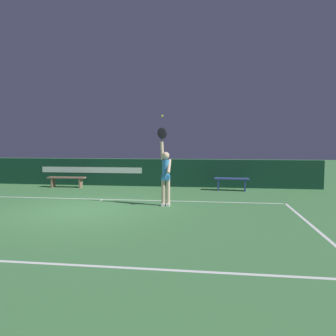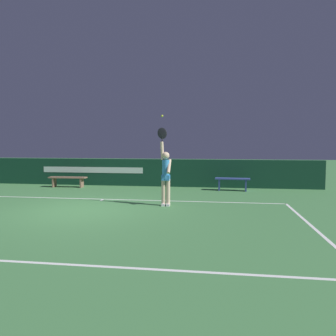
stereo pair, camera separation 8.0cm
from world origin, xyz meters
name	(u,v)px [view 2 (the right image)]	position (x,y,z in m)	size (l,w,h in m)	color
ground_plane	(83,210)	(0.00, 0.00, 0.00)	(60.00, 60.00, 0.00)	#448046
court_lines	(65,219)	(0.00, -1.13, 0.00)	(11.97, 5.91, 0.00)	white
back_wall	(130,172)	(0.00, 5.34, 0.59)	(16.34, 0.25, 1.19)	#113926
tennis_player	(166,174)	(2.26, 0.92, 0.98)	(0.44, 0.40, 2.38)	beige
tennis_ball	(162,116)	(2.16, 0.88, 2.70)	(0.07, 0.07, 0.07)	#CADA33
courtside_bench_near	(232,181)	(4.42, 4.41, 0.38)	(1.38, 0.44, 0.51)	#374895
courtside_bench_far	(68,179)	(-2.53, 4.43, 0.35)	(1.63, 0.41, 0.45)	#86634F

